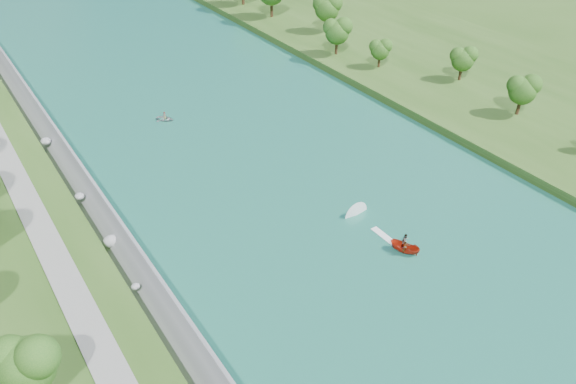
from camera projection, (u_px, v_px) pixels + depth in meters
ground at (399, 270)px, 64.01m from camera, size 260.00×260.00×0.00m
river_water at (299, 188)px, 77.62m from camera, size 55.00×240.00×0.10m
berm_east at (527, 97)px, 99.87m from camera, size 44.00×240.00×1.50m
riprap_bank at (119, 250)px, 64.24m from camera, size 4.24×236.00×4.05m
riverside_path at (54, 256)px, 60.75m from camera, size 3.00×200.00×0.10m
trees_east at (336, 20)px, 117.86m from camera, size 15.90×137.14×11.77m
motorboat at (393, 239)px, 67.52m from camera, size 3.60×18.72×2.09m
raft at (165, 118)px, 93.88m from camera, size 3.65×3.82×1.50m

